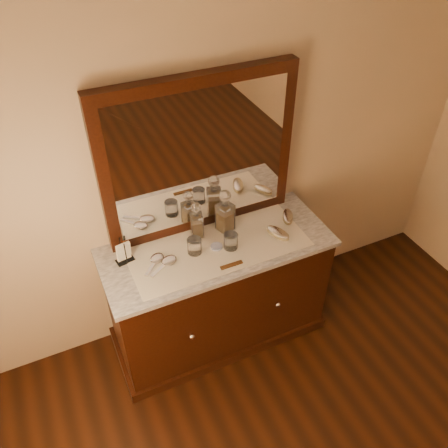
{
  "coord_description": "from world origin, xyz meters",
  "views": [
    {
      "loc": [
        -0.84,
        0.04,
        2.77
      ],
      "look_at": [
        0.0,
        1.85,
        1.1
      ],
      "focal_mm": 36.84,
      "sensor_mm": 36.0,
      "label": 1
    }
  ],
  "objects": [
    {
      "name": "dresser_cabinet",
      "position": [
        0.0,
        1.96,
        0.41
      ],
      "size": [
        1.4,
        0.55,
        0.82
      ],
      "primitive_type": "cube",
      "color": "black",
      "rests_on": "floor"
    },
    {
      "name": "dresser_plinth",
      "position": [
        0.0,
        1.96,
        0.04
      ],
      "size": [
        1.46,
        0.59,
        0.08
      ],
      "primitive_type": "cube",
      "color": "black",
      "rests_on": "floor"
    },
    {
      "name": "knob_left",
      "position": [
        -0.3,
        1.67,
        0.45
      ],
      "size": [
        0.04,
        0.04,
        0.04
      ],
      "primitive_type": "sphere",
      "color": "silver",
      "rests_on": "dresser_cabinet"
    },
    {
      "name": "knob_right",
      "position": [
        0.3,
        1.67,
        0.45
      ],
      "size": [
        0.04,
        0.04,
        0.04
      ],
      "primitive_type": "sphere",
      "color": "silver",
      "rests_on": "dresser_cabinet"
    },
    {
      "name": "marble_top",
      "position": [
        0.0,
        1.96,
        0.83
      ],
      "size": [
        1.44,
        0.59,
        0.03
      ],
      "primitive_type": "cube",
      "color": "white",
      "rests_on": "dresser_cabinet"
    },
    {
      "name": "mirror_frame",
      "position": [
        0.0,
        2.2,
        1.35
      ],
      "size": [
        1.2,
        0.08,
        1.0
      ],
      "primitive_type": "cube",
      "color": "black",
      "rests_on": "marble_top"
    },
    {
      "name": "mirror_glass",
      "position": [
        0.0,
        2.17,
        1.35
      ],
      "size": [
        1.06,
        0.01,
        0.86
      ],
      "primitive_type": "cube",
      "color": "white",
      "rests_on": "marble_top"
    },
    {
      "name": "lace_runner",
      "position": [
        0.0,
        1.94,
        0.85
      ],
      "size": [
        1.1,
        0.45,
        0.0
      ],
      "primitive_type": "cube",
      "color": "white",
      "rests_on": "marble_top"
    },
    {
      "name": "pin_dish",
      "position": [
        -0.01,
        1.94,
        0.86
      ],
      "size": [
        0.09,
        0.09,
        0.01
      ],
      "primitive_type": "cylinder",
      "rotation": [
        0.0,
        0.0,
        -0.37
      ],
      "color": "white",
      "rests_on": "lace_runner"
    },
    {
      "name": "comb",
      "position": [
        0.0,
        1.76,
        0.86
      ],
      "size": [
        0.14,
        0.03,
        0.01
      ],
      "primitive_type": "cube",
      "rotation": [
        0.0,
        0.0,
        -0.01
      ],
      "color": "brown",
      "rests_on": "lace_runner"
    },
    {
      "name": "napkin_rack",
      "position": [
        -0.55,
        2.06,
        0.91
      ],
      "size": [
        0.11,
        0.08,
        0.16
      ],
      "color": "black",
      "rests_on": "marble_top"
    },
    {
      "name": "decanter_left",
      "position": [
        -0.08,
        2.1,
        0.95
      ],
      "size": [
        0.09,
        0.09,
        0.25
      ],
      "color": "#925C15",
      "rests_on": "lace_runner"
    },
    {
      "name": "decanter_right",
      "position": [
        0.11,
        2.07,
        0.97
      ],
      "size": [
        0.12,
        0.12,
        0.3
      ],
      "color": "#925C15",
      "rests_on": "lace_runner"
    },
    {
      "name": "brush_near",
      "position": [
        0.38,
        1.87,
        0.88
      ],
      "size": [
        0.13,
        0.18,
        0.05
      ],
      "color": "#93805A",
      "rests_on": "lace_runner"
    },
    {
      "name": "brush_far",
      "position": [
        0.52,
        1.99,
        0.87
      ],
      "size": [
        0.13,
        0.16,
        0.04
      ],
      "color": "#93805A",
      "rests_on": "lace_runner"
    },
    {
      "name": "hand_mirror_outer",
      "position": [
        -0.39,
        1.98,
        0.86
      ],
      "size": [
        0.17,
        0.18,
        0.02
      ],
      "color": "silver",
      "rests_on": "lace_runner"
    },
    {
      "name": "hand_mirror_inner",
      "position": [
        -0.33,
        1.93,
        0.86
      ],
      "size": [
        0.21,
        0.15,
        0.02
      ],
      "color": "silver",
      "rests_on": "lace_runner"
    },
    {
      "name": "tumblers",
      "position": [
        -0.04,
        1.93,
        0.9
      ],
      "size": [
        0.31,
        0.14,
        0.1
      ],
      "color": "white",
      "rests_on": "lace_runner"
    }
  ]
}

